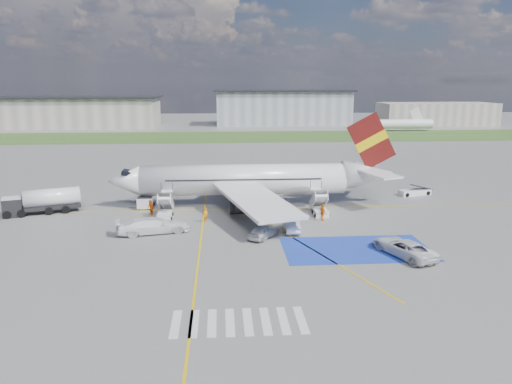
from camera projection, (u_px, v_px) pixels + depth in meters
ground at (250, 238)px, 51.00m from camera, size 400.00×400.00×0.00m
grass_strip at (230, 137)px, 143.47m from camera, size 400.00×30.00×0.01m
taxiway_line_main at (244, 209)px, 62.68m from camera, size 120.00×0.20×0.01m
taxiway_line_cross at (196, 277)px, 40.92m from camera, size 0.20×60.00×0.01m
taxiway_line_diag at (244, 209)px, 62.68m from camera, size 20.71×56.45×0.01m
staging_box at (356, 249)px, 47.80m from camera, size 14.00×8.00×0.01m
crosswalk at (239, 322)px, 33.35m from camera, size 9.00×4.00×0.01m
terminal_west at (69, 112)px, 172.63m from camera, size 60.00×22.00×10.00m
terminal_centre at (283, 108)px, 182.49m from camera, size 48.00×18.00×12.00m
terminal_east at (436, 114)px, 179.93m from camera, size 40.00×16.00×8.00m
airliner at (255, 179)px, 63.99m from camera, size 36.81×32.95×11.92m
airstairs_fwd at (165, 212)px, 58.68m from camera, size 1.90×5.20×3.60m
airstairs_aft at (320, 210)px, 59.96m from camera, size 1.90×5.20×3.60m
fuel_tanker at (43, 203)px, 60.40m from camera, size 9.00×5.01×2.99m
gpu_cart at (145, 204)px, 62.45m from camera, size 1.89×1.24×1.55m
belt_loader at (415, 192)px, 70.34m from camera, size 5.19×2.89×1.50m
car_silver_a at (263, 231)px, 51.03m from camera, size 3.73×4.36×1.41m
car_silver_b at (291, 225)px, 53.27m from camera, size 1.57×4.34×1.42m
van_white_a at (404, 245)px, 45.85m from camera, size 4.23×6.00×2.05m
van_white_b at (153, 223)px, 52.54m from camera, size 6.14×3.60×2.26m
crew_fwd at (206, 215)px, 56.67m from camera, size 0.71×0.75×1.72m
crew_nose at (151, 208)px, 59.69m from camera, size 1.09×1.14×1.85m
crew_aft at (323, 212)px, 57.32m from camera, size 0.87×1.25×1.96m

